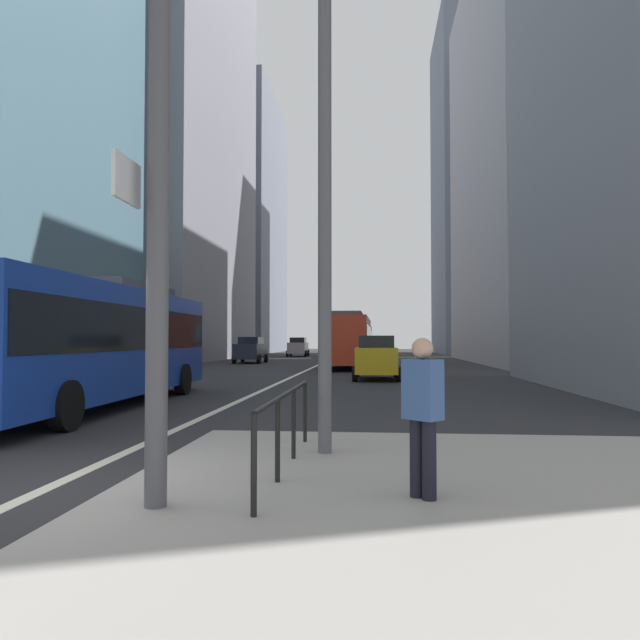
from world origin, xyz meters
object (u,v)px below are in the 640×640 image
object	(u,v)px
city_bus_red_distant	(358,338)
car_receding_near	(355,348)
city_bus_red_receding	(349,338)
car_oncoming_far	(251,350)
pedestrian_waiting	(423,409)
car_oncoming_mid	(298,347)
street_lamp_post	(325,103)
city_bus_blue_oncoming	(95,337)
car_receding_far	(377,357)

from	to	relation	value
city_bus_red_distant	car_receding_near	bearing A→B (deg)	-89.88
city_bus_red_receding	car_oncoming_far	bearing A→B (deg)	140.34
city_bus_red_distant	pedestrian_waiting	xyz separation A→B (m)	(2.23, -53.57, -0.77)
car_oncoming_mid	street_lamp_post	size ratio (longest dim) A/B	0.53
car_receding_near	street_lamp_post	world-z (taller)	street_lamp_post
city_bus_blue_oncoming	city_bus_red_distant	size ratio (longest dim) A/B	1.10
city_bus_blue_oncoming	pedestrian_waiting	xyz separation A→B (m)	(7.78, -8.61, -0.77)
city_bus_red_receding	car_receding_far	distance (m)	11.12
city_bus_red_receding	car_oncoming_mid	bearing A→B (deg)	105.13
car_oncoming_mid	car_receding_near	world-z (taller)	same
car_receding_far	city_bus_red_receding	bearing A→B (deg)	98.86
car_oncoming_far	car_oncoming_mid	bearing A→B (deg)	85.44
car_oncoming_far	street_lamp_post	size ratio (longest dim) A/B	0.51
car_oncoming_mid	car_receding_far	distance (m)	35.14
city_bus_blue_oncoming	car_oncoming_far	xyz separation A→B (m)	(-2.02, 28.90, -0.85)
city_bus_red_receding	city_bus_red_distant	size ratio (longest dim) A/B	1.07
city_bus_red_receding	car_oncoming_far	world-z (taller)	city_bus_red_receding
pedestrian_waiting	car_receding_near	bearing A→B (deg)	92.86
car_receding_near	street_lamp_post	xyz separation A→B (m)	(0.99, -41.82, 4.29)
car_oncoming_mid	city_bus_red_distant	bearing A→B (deg)	-7.98
city_bus_red_distant	pedestrian_waiting	size ratio (longest dim) A/B	6.53
city_bus_red_receding	car_receding_far	bearing A→B (deg)	-81.14
city_bus_red_distant	car_receding_near	size ratio (longest dim) A/B	2.36
car_receding_near	city_bus_blue_oncoming	bearing A→B (deg)	-98.91
car_receding_far	car_oncoming_mid	bearing A→B (deg)	103.16
street_lamp_post	car_oncoming_mid	bearing A→B (deg)	97.90
city_bus_red_receding	car_oncoming_mid	xyz separation A→B (m)	(-6.29, 23.27, -0.85)
city_bus_red_distant	city_bus_blue_oncoming	bearing A→B (deg)	-97.04
car_oncoming_mid	pedestrian_waiting	xyz separation A→B (m)	(8.45, -54.44, 0.08)
car_receding_near	car_oncoming_far	distance (m)	10.10
car_receding_near	street_lamp_post	size ratio (longest dim) A/B	0.57
car_receding_near	pedestrian_waiting	world-z (taller)	car_receding_near
pedestrian_waiting	city_bus_blue_oncoming	bearing A→B (deg)	132.10
car_receding_far	street_lamp_post	distance (m)	18.39
car_receding_near	car_receding_far	bearing A→B (deg)	-85.80
city_bus_red_receding	pedestrian_waiting	xyz separation A→B (m)	(2.16, -31.18, -0.77)
city_bus_blue_oncoming	car_receding_near	xyz separation A→B (m)	(5.57, 35.56, -0.85)
pedestrian_waiting	city_bus_red_receding	bearing A→B (deg)	93.96
city_bus_red_distant	car_oncoming_mid	xyz separation A→B (m)	(-6.22, 0.87, -0.85)
car_receding_far	pedestrian_waiting	xyz separation A→B (m)	(0.45, -20.22, 0.08)
pedestrian_waiting	car_oncoming_far	bearing A→B (deg)	104.64
car_receding_far	pedestrian_waiting	size ratio (longest dim) A/B	2.49
city_bus_blue_oncoming	city_bus_red_distant	xyz separation A→B (m)	(5.55, 44.96, -0.00)
car_oncoming_mid	car_receding_near	bearing A→B (deg)	-58.71
car_receding_near	car_oncoming_far	size ratio (longest dim) A/B	1.12
city_bus_red_distant	pedestrian_waiting	world-z (taller)	city_bus_red_distant
car_oncoming_mid	car_receding_far	xyz separation A→B (m)	(8.00, -34.22, -0.00)
city_bus_blue_oncoming	car_receding_near	size ratio (longest dim) A/B	2.61
city_bus_blue_oncoming	city_bus_red_distant	distance (m)	45.30
car_oncoming_far	street_lamp_post	distance (m)	36.44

